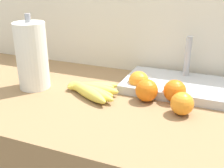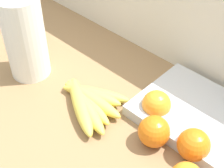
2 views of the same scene
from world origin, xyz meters
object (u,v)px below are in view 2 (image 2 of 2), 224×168
at_px(paper_towel_roll, 25,37).
at_px(sink_basin, 220,126).
at_px(orange_center, 194,145).
at_px(banana_bunch, 88,101).
at_px(orange_back_left, 156,105).
at_px(orange_front, 154,131).

distance_m(paper_towel_roll, sink_basin, 0.56).
relative_size(orange_center, sink_basin, 0.18).
bearing_deg(banana_bunch, orange_back_left, 33.28).
height_order(banana_bunch, sink_basin, sink_basin).
height_order(orange_center, orange_back_left, orange_center).
relative_size(paper_towel_roll, sink_basin, 0.65).
xyz_separation_m(banana_bunch, paper_towel_roll, (-0.23, -0.02, 0.10)).
bearing_deg(orange_back_left, orange_front, -55.55).
height_order(banana_bunch, orange_back_left, orange_back_left).
height_order(orange_back_left, paper_towel_roll, paper_towel_roll).
bearing_deg(sink_basin, banana_bunch, -151.50).
distance_m(orange_center, sink_basin, 0.11).
bearing_deg(banana_bunch, orange_center, 10.86).
relative_size(orange_front, paper_towel_roll, 0.28).
bearing_deg(orange_back_left, sink_basin, 23.21).
xyz_separation_m(paper_towel_roll, sink_basin, (0.52, 0.18, -0.10)).
distance_m(banana_bunch, paper_towel_roll, 0.25).
distance_m(orange_back_left, sink_basin, 0.16).
distance_m(banana_bunch, orange_front, 0.20).
bearing_deg(orange_center, orange_front, -160.54).
xyz_separation_m(orange_center, paper_towel_roll, (-0.52, -0.07, 0.09)).
distance_m(orange_front, sink_basin, 0.17).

